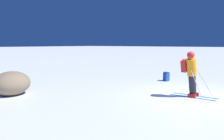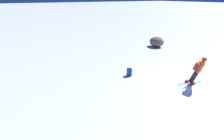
{
  "view_description": "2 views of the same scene",
  "coord_description": "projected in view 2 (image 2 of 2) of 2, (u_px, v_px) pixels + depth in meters",
  "views": [
    {
      "loc": [
        -8.47,
        -2.65,
        2.03
      ],
      "look_at": [
        -1.18,
        3.1,
        0.92
      ],
      "focal_mm": 35.0,
      "sensor_mm": 36.0,
      "label": 1
    },
    {
      "loc": [
        -5.39,
        8.55,
        4.66
      ],
      "look_at": [
        1.12,
        4.58,
        1.44
      ],
      "focal_mm": 28.0,
      "sensor_mm": 36.0,
      "label": 2
    }
  ],
  "objects": [
    {
      "name": "exposed_boulder_1",
      "position": [
        157.0,
        42.0,
        17.38
      ],
      "size": [
        1.5,
        1.27,
        0.97
      ],
      "primitive_type": "ellipsoid",
      "color": "#7A664C",
      "rests_on": "ground"
    },
    {
      "name": "spare_backpack",
      "position": [
        129.0,
        72.0,
        11.03
      ],
      "size": [
        0.33,
        0.37,
        0.5
      ],
      "rotation": [
        0.0,
        0.0,
        1.11
      ],
      "color": "#194293",
      "rests_on": "ground"
    },
    {
      "name": "ground_plane",
      "position": [
        189.0,
        83.0,
        10.15
      ],
      "size": [
        300.0,
        300.0,
        0.0
      ],
      "primitive_type": "plane",
      "color": "white"
    },
    {
      "name": "skier",
      "position": [
        198.0,
        70.0,
        9.47
      ],
      "size": [
        1.36,
        1.73,
        1.81
      ],
      "rotation": [
        0.0,
        0.0,
        0.02
      ],
      "color": "#1E7AC6",
      "rests_on": "ground"
    }
  ]
}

